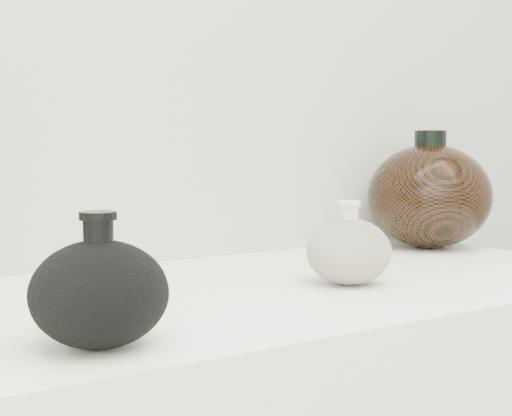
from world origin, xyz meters
TOP-DOWN VIEW (x-y plane):
  - black_gourd_vase at (-0.22, 0.79)m, footprint 0.14×0.14m
  - cream_gourd_vase at (0.16, 0.89)m, footprint 0.15×0.15m
  - right_round_pot at (0.50, 1.08)m, footprint 0.27×0.27m

SIDE VIEW (x-z plane):
  - cream_gourd_vase at x=0.16m, z-range 0.89..1.00m
  - black_gourd_vase at x=-0.22m, z-range 0.89..1.01m
  - right_round_pot at x=0.50m, z-range 0.89..1.10m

